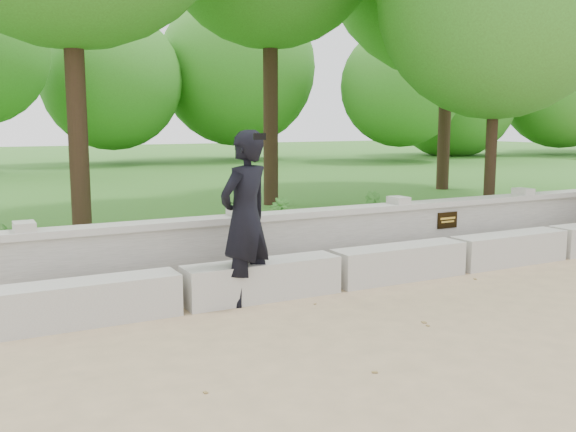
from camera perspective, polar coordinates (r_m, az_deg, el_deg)
name	(u,v)px	position (r m, az deg, el deg)	size (l,w,h in m)	color
ground	(573,305)	(8.04, 23.99, -7.26)	(80.00, 80.00, 0.00)	tan
lawn	(181,186)	(19.82, -9.52, 2.68)	(40.00, 22.00, 0.25)	#3D711F
concrete_bench	(457,255)	(9.24, 14.81, -3.39)	(11.90, 0.45, 0.45)	beige
parapet_wall	(425,231)	(9.71, 12.08, -1.29)	(12.50, 0.35, 0.90)	beige
man_main	(245,218)	(7.23, -3.83, -0.20)	(0.85, 0.80, 1.98)	black
shrub_a	(9,246)	(8.64, -23.55, -2.49)	(0.31, 0.21, 0.58)	#367628
shrub_b	(376,211)	(10.88, 7.80, 0.45)	(0.36, 0.29, 0.65)	#367628
shrub_c	(576,205)	(13.19, 24.24, 0.94)	(0.49, 0.42, 0.54)	#367628
shrub_d	(280,218)	(10.09, -0.71, -0.15)	(0.35, 0.32, 0.63)	#367628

